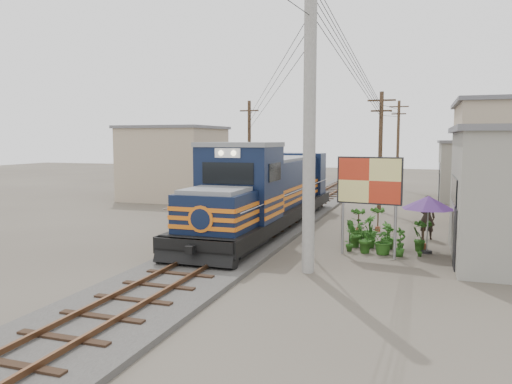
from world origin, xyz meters
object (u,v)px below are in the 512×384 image
(locomotive, at_px, (268,193))
(vendor, at_px, (427,217))
(billboard, at_px, (369,183))
(market_umbrella, at_px, (428,203))

(locomotive, xyz_separation_m, vendor, (7.13, 0.06, -0.80))
(billboard, relative_size, vendor, 1.93)
(billboard, xyz_separation_m, vendor, (2.04, 4.08, -1.74))
(billboard, relative_size, market_umbrella, 1.54)
(locomotive, bearing_deg, market_umbrella, -21.41)
(vendor, bearing_deg, market_umbrella, 90.15)
(billboard, bearing_deg, locomotive, 149.59)
(market_umbrella, relative_size, vendor, 1.25)
(locomotive, height_order, billboard, locomotive)
(billboard, height_order, vendor, billboard)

